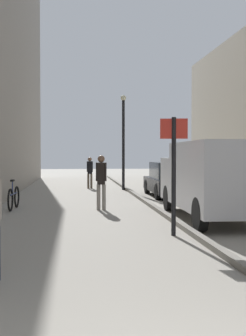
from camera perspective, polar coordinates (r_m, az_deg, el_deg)
ground_plane at (r=14.60m, az=-2.24°, el=-5.27°), size 80.00×80.00×0.00m
kerb_strip at (r=14.79m, az=3.90°, el=-4.95°), size 0.16×40.00×0.12m
pedestrian_mid_block at (r=23.33m, az=-4.28°, el=-0.31°), size 0.32×0.22×1.64m
pedestrian_far_crossing at (r=14.23m, az=-2.82°, el=-1.36°), size 0.34×0.24×1.76m
delivery_van at (r=12.44m, az=11.62°, el=-1.19°), size 2.12×5.56×2.12m
parked_car at (r=18.99m, az=6.21°, el=-1.49°), size 1.89×4.23×1.45m
street_sign_post at (r=9.79m, az=6.53°, el=0.33°), size 0.60×0.13×2.60m
lamp_post at (r=22.36m, az=0.05°, el=4.16°), size 0.28×0.28×4.76m
bicycle_leaning at (r=14.85m, az=-13.86°, el=-3.72°), size 0.16×1.77×0.98m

